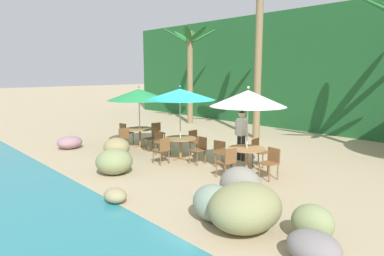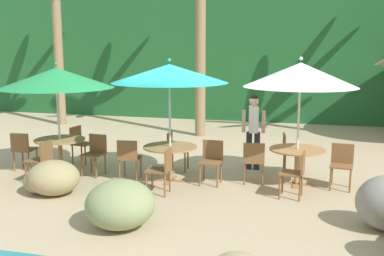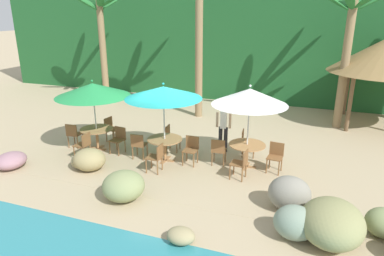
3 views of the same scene
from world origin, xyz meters
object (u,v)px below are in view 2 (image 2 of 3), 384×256
(chair_teal_inland, at_px, (175,148))
(chair_white_seaward, at_px, (342,163))
(chair_teal_seaward, at_px, (212,159))
(chair_teal_left, at_px, (129,157))
(dining_table_white, at_px, (297,155))
(umbrella_white, at_px, (300,75))
(chair_green_inland, at_px, (80,141))
(chair_green_left, at_px, (23,148))
(chair_white_right, at_px, (297,171))
(dining_table_teal, at_px, (170,152))
(chair_teal_right, at_px, (163,168))
(umbrella_teal, at_px, (169,74))
(waiter_in_white, at_px, (253,126))
(chair_green_right, at_px, (42,158))
(chair_white_inland, at_px, (289,150))
(chair_white_left, at_px, (254,159))
(chair_green_seaward, at_px, (95,151))
(palm_tree_nearest, at_px, (57,21))
(umbrella_green, at_px, (57,78))
(dining_table_green, at_px, (60,145))

(chair_teal_inland, bearing_deg, chair_white_seaward, -6.72)
(chair_teal_seaward, relative_size, chair_teal_left, 1.00)
(dining_table_white, bearing_deg, umbrella_white, 0.00)
(chair_green_inland, distance_m, umbrella_white, 5.38)
(chair_green_left, xyz_separation_m, chair_white_right, (5.96, -0.37, 0.00))
(chair_teal_inland, relative_size, umbrella_white, 0.34)
(dining_table_teal, height_order, chair_teal_right, chair_teal_right)
(umbrella_teal, relative_size, chair_white_seaward, 2.89)
(chair_green_inland, relative_size, chair_teal_inland, 1.00)
(dining_table_white, distance_m, waiter_in_white, 1.44)
(umbrella_white, relative_size, chair_white_right, 2.93)
(chair_green_right, height_order, chair_white_inland, same)
(umbrella_teal, relative_size, chair_teal_seaward, 2.89)
(chair_white_left, bearing_deg, chair_green_right, -166.57)
(chair_green_left, distance_m, umbrella_teal, 3.82)
(chair_green_seaward, height_order, dining_table_teal, chair_green_seaward)
(palm_tree_nearest, bearing_deg, chair_teal_right, -47.72)
(palm_tree_nearest, relative_size, waiter_in_white, 3.15)
(chair_teal_left, distance_m, waiter_in_white, 2.86)
(dining_table_teal, bearing_deg, waiter_in_white, 42.22)
(chair_teal_right, distance_m, chair_white_right, 2.46)
(chair_white_seaward, bearing_deg, umbrella_green, -176.81)
(chair_teal_inland, bearing_deg, chair_teal_right, -80.43)
(chair_green_seaward, relative_size, palm_tree_nearest, 0.16)
(chair_green_seaward, xyz_separation_m, chair_white_left, (3.40, 0.15, 0.00))
(umbrella_teal, xyz_separation_m, chair_teal_inland, (-0.16, 0.84, -1.70))
(chair_teal_seaward, distance_m, chair_white_left, 0.85)
(umbrella_teal, bearing_deg, dining_table_green, 177.98)
(chair_white_left, bearing_deg, chair_teal_right, -145.28)
(chair_green_right, xyz_separation_m, chair_white_inland, (4.80, 2.01, 0.00))
(chair_teal_seaward, bearing_deg, chair_white_left, 10.11)
(chair_teal_right, distance_m, chair_white_seaward, 3.49)
(chair_green_inland, bearing_deg, chair_white_seaward, -5.03)
(chair_green_left, distance_m, chair_teal_left, 2.58)
(umbrella_green, xyz_separation_m, chair_green_right, (0.09, -0.85, -1.57))
(umbrella_teal, distance_m, umbrella_white, 2.55)
(dining_table_green, height_order, waiter_in_white, waiter_in_white)
(chair_teal_seaward, bearing_deg, chair_teal_right, -127.96)
(dining_table_teal, distance_m, chair_teal_left, 0.86)
(chair_green_left, height_order, dining_table_white, chair_green_left)
(dining_table_white, xyz_separation_m, palm_tree_nearest, (-8.45, 5.39, 3.01))
(umbrella_white, relative_size, chair_white_inland, 2.93)
(chair_green_left, relative_size, chair_white_inland, 1.00)
(chair_green_inland, bearing_deg, chair_white_right, -15.16)
(chair_green_inland, height_order, chair_white_left, same)
(dining_table_teal, height_order, chair_white_inland, chair_white_inland)
(dining_table_green, relative_size, umbrella_teal, 0.44)
(chair_teal_right, height_order, umbrella_white, umbrella_white)
(chair_green_right, relative_size, chair_white_right, 1.00)
(chair_green_inland, height_order, chair_teal_inland, same)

